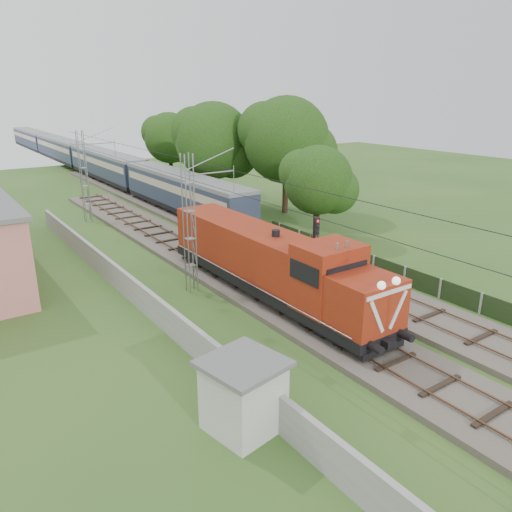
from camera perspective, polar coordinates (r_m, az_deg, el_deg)
ground at (r=22.81m, az=14.32°, el=-11.70°), size 140.00×140.00×0.00m
track_main at (r=27.23m, az=3.27°, el=-5.54°), size 4.20×70.00×0.45m
track_side at (r=39.97m, az=-2.47°, el=2.36°), size 4.20×80.00×0.45m
catenary at (r=28.45m, az=-7.53°, el=3.64°), size 3.31×70.00×8.00m
boundary_wall at (r=28.14m, az=-13.69°, el=-3.99°), size 0.25×40.00×1.50m
fence at (r=30.03m, az=20.31°, el=-3.51°), size 0.12×32.00×1.20m
locomotive at (r=27.47m, az=1.64°, el=-0.71°), size 2.98×17.03×4.32m
coach_rake at (r=76.80m, az=-19.35°, el=10.80°), size 2.85×85.18×3.30m
signal_post at (r=28.54m, az=6.78°, el=1.74°), size 0.50×0.39×4.51m
relay_hut at (r=17.71m, az=-1.45°, el=-15.57°), size 2.96×2.96×2.63m
tree_a at (r=39.33m, az=7.17°, el=8.52°), size 5.64×5.37×7.31m
tree_b at (r=47.37m, az=3.59°, el=12.98°), size 8.37×7.97×10.84m
tree_c at (r=50.69m, az=-4.78°, el=12.90°), size 7.92×7.54×10.27m
tree_d at (r=66.02m, az=-9.78°, el=13.10°), size 6.69×6.37×8.67m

